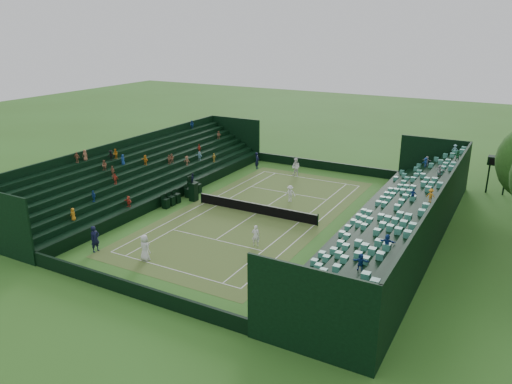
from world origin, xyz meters
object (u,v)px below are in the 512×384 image
at_px(umpire_chair, 193,189).
at_px(player_far_east, 290,194).
at_px(player_near_east, 256,236).
at_px(player_far_west, 296,167).
at_px(tennis_net, 256,208).
at_px(player_near_west, 145,248).

bearing_deg(umpire_chair, player_far_east, 27.12).
bearing_deg(umpire_chair, player_near_east, -31.03).
bearing_deg(player_far_west, tennis_net, -66.51).
distance_m(tennis_net, player_far_east, 4.46).
height_order(umpire_chair, player_near_east, umpire_chair).
bearing_deg(player_near_east, player_near_west, 27.28).
height_order(player_near_west, player_far_west, player_far_west).
relative_size(player_near_east, player_far_east, 1.05).
bearing_deg(player_near_west, player_far_west, -79.02).
xyz_separation_m(player_near_west, player_near_east, (5.62, 5.81, -0.12)).
bearing_deg(tennis_net, umpire_chair, 178.73).
distance_m(tennis_net, umpire_chair, 6.80).
height_order(tennis_net, player_near_east, player_near_east).
xyz_separation_m(umpire_chair, player_near_east, (9.98, -6.00, -0.30)).
distance_m(tennis_net, player_near_east, 6.68).
xyz_separation_m(tennis_net, umpire_chair, (-6.77, 0.15, 0.61)).
height_order(player_near_east, player_far_west, player_far_west).
distance_m(player_near_east, player_far_east, 10.30).
distance_m(umpire_chair, player_far_east, 9.03).
distance_m(umpire_chair, player_near_east, 11.65).
xyz_separation_m(tennis_net, player_near_west, (-2.41, -11.66, 0.42)).
bearing_deg(umpire_chair, player_near_west, -69.76).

